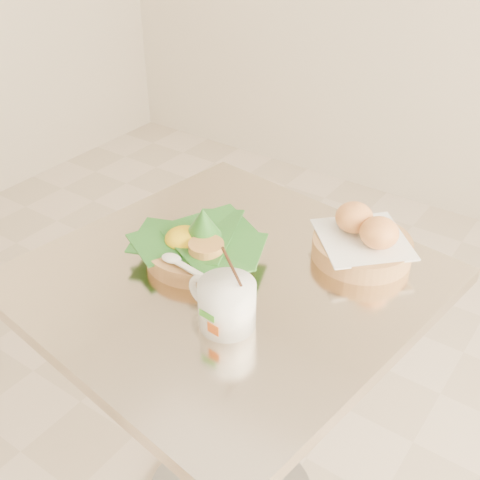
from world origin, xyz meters
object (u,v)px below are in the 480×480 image
Objects in this scene: bread_basket at (363,241)px; coffee_mug at (226,303)px; cafe_table at (228,358)px; rice_basket at (198,244)px.

bread_basket is 1.40× the size of coffee_mug.
rice_basket reaches higher than cafe_table.
rice_basket is 0.21m from coffee_mug.
cafe_table is at bearing 125.59° from coffee_mug.
bread_basket is at bearing 36.60° from rice_basket.
coffee_mug is (0.08, -0.11, 0.27)m from cafe_table.
rice_basket is (-0.08, 0.01, 0.26)m from cafe_table.
coffee_mug reaches higher than rice_basket.
coffee_mug is (-0.10, -0.32, 0.01)m from bread_basket.
bread_basket is 0.34m from coffee_mug.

